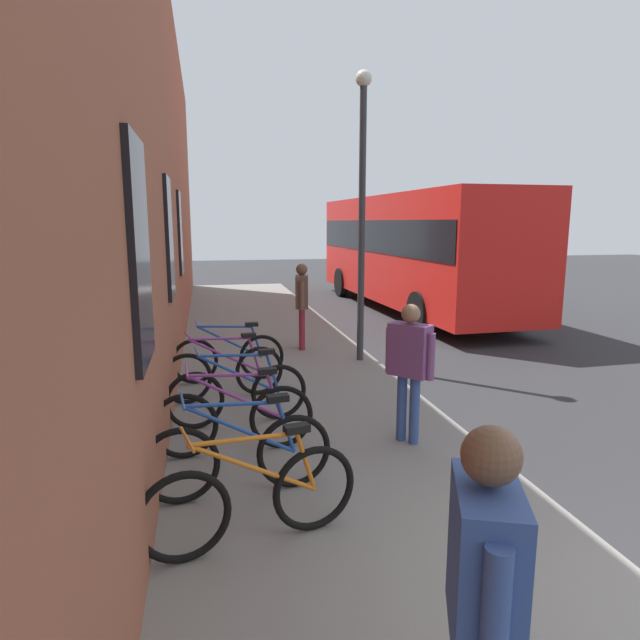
{
  "coord_description": "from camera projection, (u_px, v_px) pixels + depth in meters",
  "views": [
    {
      "loc": [
        -2.02,
        3.03,
        2.62
      ],
      "look_at": [
        4.96,
        1.54,
        1.32
      ],
      "focal_mm": 30.46,
      "sensor_mm": 36.0,
      "label": 1
    }
  ],
  "objects": [
    {
      "name": "bicycle_far_end",
      "position": [
        235.0,
        419.0,
        5.88
      ],
      "size": [
        0.48,
        1.77,
        0.97
      ],
      "color": "black",
      "rests_on": "sidewalk_pavement"
    },
    {
      "name": "street_lamp",
      "position": [
        362.0,
        194.0,
        9.43
      ],
      "size": [
        0.28,
        0.28,
        5.01
      ],
      "color": "#333338",
      "rests_on": "sidewalk_pavement"
    },
    {
      "name": "sidewalk_pavement",
      "position": [
        276.0,
        357.0,
        10.37
      ],
      "size": [
        24.0,
        3.5,
        0.12
      ],
      "primitive_type": "cube",
      "color": "gray",
      "rests_on": "ground"
    },
    {
      "name": "pedestrian_crossing_street",
      "position": [
        483.0,
        588.0,
        2.15
      ],
      "size": [
        0.62,
        0.41,
        1.74
      ],
      "color": "brown",
      "rests_on": "sidewalk_pavement"
    },
    {
      "name": "bicycle_under_window",
      "position": [
        224.0,
        373.0,
        7.69
      ],
      "size": [
        0.54,
        1.75,
        0.97
      ],
      "color": "black",
      "rests_on": "sidewalk_pavement"
    },
    {
      "name": "pedestrian_near_bus",
      "position": [
        302.0,
        297.0,
        10.64
      ],
      "size": [
        0.63,
        0.33,
        1.7
      ],
      "color": "maroon",
      "rests_on": "sidewalk_pavement"
    },
    {
      "name": "bicycle_leaning_wall",
      "position": [
        239.0,
        394.0,
        6.74
      ],
      "size": [
        0.48,
        1.77,
        0.97
      ],
      "color": "black",
      "rests_on": "sidewalk_pavement"
    },
    {
      "name": "pedestrian_by_facade",
      "position": [
        409.0,
        359.0,
        6.08
      ],
      "size": [
        0.5,
        0.47,
        1.6
      ],
      "color": "#334C8C",
      "rests_on": "sidewalk_pavement"
    },
    {
      "name": "ground",
      "position": [
        456.0,
        381.0,
        9.02
      ],
      "size": [
        60.0,
        60.0,
        0.0
      ],
      "primitive_type": "plane",
      "color": "#2D2D30"
    },
    {
      "name": "city_bus",
      "position": [
        411.0,
        246.0,
        16.08
      ],
      "size": [
        10.57,
        2.89,
        3.35
      ],
      "color": "red",
      "rests_on": "ground"
    },
    {
      "name": "station_facade",
      "position": [
        160.0,
        172.0,
        10.28
      ],
      "size": [
        22.0,
        0.65,
        7.08
      ],
      "color": "#9E563D",
      "rests_on": "ground"
    },
    {
      "name": "bicycle_nearest_sign",
      "position": [
        253.0,
        498.0,
        4.19
      ],
      "size": [
        0.56,
        1.74,
        0.97
      ],
      "color": "black",
      "rests_on": "sidewalk_pavement"
    },
    {
      "name": "bicycle_beside_lamp",
      "position": [
        240.0,
        455.0,
        4.97
      ],
      "size": [
        0.48,
        1.77,
        0.97
      ],
      "color": "black",
      "rests_on": "sidewalk_pavement"
    },
    {
      "name": "bicycle_by_door",
      "position": [
        229.0,
        357.0,
        8.56
      ],
      "size": [
        0.48,
        1.77,
        0.97
      ],
      "color": "black",
      "rests_on": "sidewalk_pavement"
    }
  ]
}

